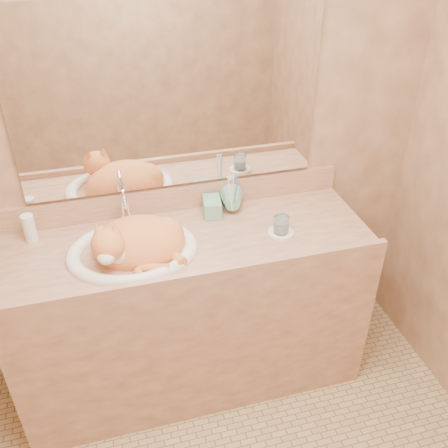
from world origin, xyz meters
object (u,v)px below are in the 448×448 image
object	(u,v)px
vanity_counter	(192,312)
cat	(135,241)
toothbrush_cup	(233,206)
soap_dispenser	(213,204)
sink_basin	(131,236)
water_glass	(281,224)

from	to	relation	value
vanity_counter	cat	xyz separation A→B (m)	(-0.23, -0.03, 0.49)
toothbrush_cup	vanity_counter	bearing A→B (deg)	-150.25
cat	soap_dispenser	distance (m)	0.40
cat	soap_dispenser	bearing A→B (deg)	29.41
cat	toothbrush_cup	bearing A→B (deg)	27.16
vanity_counter	sink_basin	xyz separation A→B (m)	(-0.24, -0.02, 0.51)
soap_dispenser	toothbrush_cup	size ratio (longest dim) A/B	1.56
sink_basin	water_glass	size ratio (longest dim) A/B	6.76
water_glass	vanity_counter	bearing A→B (deg)	171.84
water_glass	cat	bearing A→B (deg)	177.82
water_glass	soap_dispenser	bearing A→B (deg)	145.95
cat	water_glass	bearing A→B (deg)	4.93
vanity_counter	soap_dispenser	bearing A→B (deg)	39.68
cat	soap_dispenser	xyz separation A→B (m)	(0.37, 0.15, 0.03)
vanity_counter	water_glass	xyz separation A→B (m)	(0.40, -0.06, 0.47)
toothbrush_cup	cat	bearing A→B (deg)	-159.96
cat	toothbrush_cup	xyz separation A→B (m)	(0.47, 0.17, -0.01)
cat	water_glass	world-z (taller)	cat
sink_basin	cat	xyz separation A→B (m)	(0.01, -0.01, -0.02)
soap_dispenser	water_glass	xyz separation A→B (m)	(0.26, -0.18, -0.04)
cat	toothbrush_cup	world-z (taller)	cat
sink_basin	soap_dispenser	xyz separation A→B (m)	(0.38, 0.14, 0.01)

